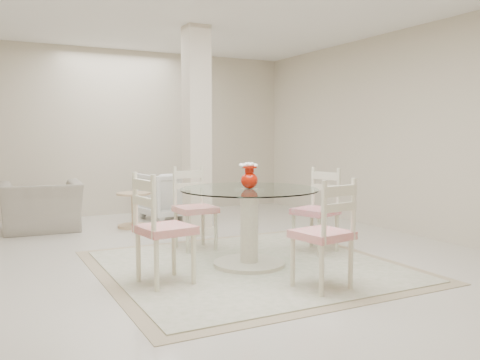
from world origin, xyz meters
name	(u,v)px	position (x,y,z in m)	size (l,w,h in m)	color
ground	(201,259)	(0.00, 0.00, 0.00)	(7.00, 7.00, 0.00)	beige
room_shell	(199,81)	(0.00, 0.00, 1.86)	(6.02, 7.02, 2.71)	beige
column	(197,132)	(0.50, 1.30, 1.35)	(0.30, 0.30, 2.70)	beige
area_rug	(249,266)	(0.31, -0.51, 0.01)	(2.86, 2.86, 0.02)	tan
dining_table	(249,227)	(0.31, -0.51, 0.40)	(1.35, 1.35, 0.78)	beige
red_vase	(249,176)	(0.31, -0.51, 0.90)	(0.19, 0.17, 0.26)	#AF1505
dining_chair_east	(319,204)	(1.30, -0.29, 0.55)	(0.53, 0.53, 1.04)	beige
dining_chair_north	(193,202)	(0.11, 0.49, 0.55)	(0.43, 0.43, 1.04)	beige
dining_chair_west	(158,221)	(-0.69, -0.71, 0.57)	(0.49, 0.49, 1.08)	#F5EFCA
dining_chair_south	(328,226)	(0.51, -1.51, 0.55)	(0.48, 0.48, 1.05)	#EDE4C3
recliner_taupe	(41,207)	(-1.31, 2.46, 0.34)	(1.03, 0.90, 0.67)	gray
armchair_white	(168,195)	(0.57, 2.65, 0.37)	(0.78, 0.81, 0.73)	white
side_table	(134,211)	(-0.12, 2.16, 0.23)	(0.48, 0.48, 0.50)	tan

